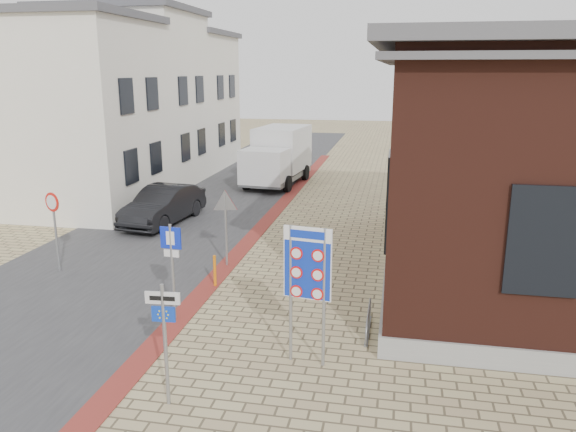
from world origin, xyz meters
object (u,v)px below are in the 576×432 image
Objects in this scene: box_truck at (278,155)px; essen_sign at (164,327)px; border_sign at (307,266)px; parking_sign at (172,255)px; sedan at (163,205)px; bollard at (215,271)px.

box_truck reaches higher than essen_sign.
parking_sign is at bearing 165.94° from border_sign.
box_truck is 2.01× the size of border_sign.
border_sign is 3.08m from essen_sign.
border_sign reaches higher than essen_sign.
sedan is 7.47m from bollard.
bollard is at bearing -49.24° from sedan.
sedan is at bearing 109.40° from essen_sign.
border_sign is 3.90m from parking_sign.
bollard is (0.31, 2.24, -1.19)m from parking_sign.
sedan is 0.76× the size of box_truck.
parking_sign is 2.62× the size of bollard.
border_sign is 5.24m from bollard.
bollard is (-3.26, 3.74, -1.68)m from border_sign.
bollard is (4.20, -6.17, -0.28)m from sedan.
sedan is 1.53× the size of border_sign.
box_truck is 2.45× the size of parking_sign.
sedan is 13.02m from essen_sign.
essen_sign is 2.54× the size of bollard.
sedan is at bearing -101.92° from box_truck.
parking_sign is at bearing -97.85° from bollard.
essen_sign is (-2.26, -2.00, -0.59)m from border_sign.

